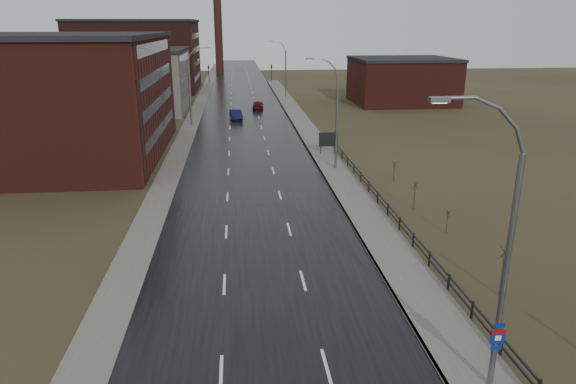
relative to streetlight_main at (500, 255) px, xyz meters
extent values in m
cube|color=black|center=(-8.47, 58.00, -6.03)|extent=(14.00, 300.00, 0.06)
cube|color=#595651|center=(0.13, 33.00, -5.97)|extent=(3.20, 180.00, 0.18)
cube|color=slate|center=(-1.39, 33.00, -5.97)|extent=(0.16, 180.00, 0.18)
cube|color=#595651|center=(-16.67, 58.00, -6.00)|extent=(2.40, 260.00, 0.12)
cube|color=#471914|center=(-29.47, 43.00, 0.44)|extent=(22.00, 28.00, 13.00)
cube|color=black|center=(-29.47, 43.00, 7.19)|extent=(22.44, 28.56, 0.50)
cube|color=black|center=(-18.49, 43.00, -3.06)|extent=(0.06, 22.40, 1.20)
cube|color=black|center=(-18.49, 43.00, -0.06)|extent=(0.06, 22.40, 1.20)
cube|color=black|center=(-18.49, 43.00, 2.94)|extent=(0.06, 22.40, 1.20)
cube|color=black|center=(-18.49, 43.00, 5.94)|extent=(0.06, 22.40, 1.20)
cube|color=slate|center=(-26.47, 76.00, -1.06)|extent=(16.00, 20.00, 10.00)
cube|color=black|center=(-26.47, 76.00, 4.19)|extent=(16.32, 20.40, 0.50)
cube|color=black|center=(-18.49, 76.00, -3.06)|extent=(0.06, 16.00, 1.20)
cube|color=black|center=(-18.49, 76.00, -0.06)|extent=(0.06, 16.00, 1.20)
cube|color=black|center=(-18.49, 76.00, 2.94)|extent=(0.06, 16.00, 1.20)
cube|color=#331611|center=(-31.47, 106.00, 1.44)|extent=(26.00, 24.00, 15.00)
cube|color=black|center=(-31.47, 106.00, 9.19)|extent=(26.52, 24.48, 0.50)
cube|color=black|center=(-18.49, 106.00, -3.06)|extent=(0.06, 19.20, 1.20)
cube|color=black|center=(-18.49, 106.00, -0.06)|extent=(0.06, 19.20, 1.20)
cube|color=black|center=(-18.49, 106.00, 2.94)|extent=(0.06, 19.20, 1.20)
cube|color=black|center=(-18.49, 106.00, 5.94)|extent=(0.06, 19.20, 1.20)
cube|color=#471914|center=(21.83, 80.00, -2.06)|extent=(18.00, 16.00, 8.00)
cube|color=black|center=(21.83, 80.00, 2.19)|extent=(18.36, 16.32, 0.50)
cylinder|color=#331611|center=(-14.47, 148.00, 8.94)|extent=(2.40, 2.40, 30.00)
cylinder|color=slate|center=(0.33, 0.00, -1.06)|extent=(0.24, 0.24, 10.00)
cylinder|color=slate|center=(0.14, 0.00, 4.40)|extent=(0.57, 0.14, 1.12)
cylinder|color=slate|center=(-0.41, 0.00, 5.22)|extent=(0.91, 0.14, 0.91)
cylinder|color=slate|center=(-1.22, 0.00, 5.76)|extent=(1.12, 0.14, 0.57)
cylinder|color=slate|center=(-2.19, 0.00, 5.95)|extent=(1.15, 0.14, 0.14)
cube|color=slate|center=(-2.94, 0.00, 5.90)|extent=(0.70, 0.28, 0.18)
cube|color=silver|center=(-2.94, 0.00, 5.80)|extent=(0.50, 0.20, 0.04)
cube|color=navy|center=(0.33, -0.12, -3.01)|extent=(0.45, 0.04, 0.22)
cube|color=navy|center=(0.33, -0.12, -3.51)|extent=(0.60, 0.04, 0.65)
cube|color=maroon|center=(0.33, -0.13, -3.28)|extent=(0.60, 0.04, 0.20)
cube|color=navy|center=(0.33, -0.12, -4.01)|extent=(0.45, 0.04, 0.22)
cube|color=silver|center=(0.33, -0.14, -3.56)|extent=(0.26, 0.02, 0.22)
cylinder|color=slate|center=(0.33, 34.00, -1.31)|extent=(0.24, 0.24, 9.50)
cylinder|color=slate|center=(0.16, 34.00, 3.84)|extent=(0.51, 0.14, 0.98)
cylinder|color=slate|center=(-0.32, 34.00, 4.56)|extent=(0.81, 0.14, 0.81)
cylinder|color=slate|center=(-1.03, 34.00, 5.04)|extent=(0.98, 0.14, 0.51)
cylinder|color=slate|center=(-1.87, 34.00, 5.20)|extent=(1.01, 0.14, 0.14)
cube|color=slate|center=(-2.56, 34.00, 5.15)|extent=(0.70, 0.28, 0.18)
cube|color=silver|center=(-2.56, 34.00, 5.05)|extent=(0.50, 0.20, 0.04)
cylinder|color=slate|center=(-16.47, 60.00, -1.31)|extent=(0.24, 0.24, 9.50)
cylinder|color=slate|center=(-16.30, 60.00, 3.84)|extent=(0.51, 0.14, 0.98)
cylinder|color=slate|center=(-15.83, 60.00, 4.56)|extent=(0.81, 0.14, 0.81)
cylinder|color=slate|center=(-15.11, 60.00, 5.04)|extent=(0.98, 0.14, 0.51)
cylinder|color=slate|center=(-14.27, 60.00, 5.20)|extent=(1.01, 0.14, 0.14)
cube|color=slate|center=(-13.59, 60.00, 5.15)|extent=(0.70, 0.28, 0.18)
cube|color=silver|center=(-13.59, 60.00, 5.05)|extent=(0.50, 0.20, 0.04)
cylinder|color=slate|center=(0.33, 88.00, -1.31)|extent=(0.24, 0.24, 9.50)
cylinder|color=slate|center=(0.16, 88.00, 3.84)|extent=(0.51, 0.14, 0.98)
cylinder|color=slate|center=(-0.32, 88.00, 4.56)|extent=(0.81, 0.14, 0.81)
cylinder|color=slate|center=(-1.03, 88.00, 5.04)|extent=(0.98, 0.14, 0.51)
cylinder|color=slate|center=(-1.87, 88.00, 5.20)|extent=(1.01, 0.14, 0.14)
cube|color=slate|center=(-2.56, 88.00, 5.15)|extent=(0.70, 0.28, 0.18)
cube|color=silver|center=(-2.56, 88.00, 5.05)|extent=(0.50, 0.20, 0.04)
cube|color=black|center=(1.83, 2.00, -5.51)|extent=(0.10, 0.10, 1.10)
cube|color=black|center=(1.83, 5.00, -5.51)|extent=(0.10, 0.10, 1.10)
cube|color=black|center=(1.83, 8.00, -5.51)|extent=(0.10, 0.10, 1.10)
cube|color=black|center=(1.83, 11.00, -5.51)|extent=(0.10, 0.10, 1.10)
cube|color=black|center=(1.83, 14.00, -5.51)|extent=(0.10, 0.10, 1.10)
cube|color=black|center=(1.83, 17.00, -5.51)|extent=(0.10, 0.10, 1.10)
cube|color=black|center=(1.83, 20.00, -5.51)|extent=(0.10, 0.10, 1.10)
cube|color=black|center=(1.83, 23.00, -5.51)|extent=(0.10, 0.10, 1.10)
cube|color=black|center=(1.83, 26.00, -5.51)|extent=(0.10, 0.10, 1.10)
cube|color=black|center=(1.83, 29.00, -5.51)|extent=(0.10, 0.10, 1.10)
cube|color=black|center=(1.83, 32.00, -5.51)|extent=(0.10, 0.10, 1.10)
cube|color=black|center=(1.83, 35.00, -5.51)|extent=(0.10, 0.10, 1.10)
cube|color=black|center=(1.83, 38.00, -5.51)|extent=(0.10, 0.10, 1.10)
cube|color=black|center=(1.83, 41.00, -5.51)|extent=(0.10, 0.10, 1.10)
cube|color=black|center=(1.83, 16.50, -5.11)|extent=(0.08, 53.00, 0.10)
cube|color=black|center=(1.83, 16.50, -5.51)|extent=(0.08, 53.00, 0.10)
cylinder|color=#382D23|center=(4.51, 7.28, -4.94)|extent=(0.08, 0.08, 2.24)
cylinder|color=#382D23|center=(4.56, 7.28, -3.48)|extent=(0.04, 0.75, 0.88)
cylinder|color=#382D23|center=(4.52, 7.33, -3.48)|extent=(0.71, 0.28, 0.89)
cylinder|color=#382D23|center=(4.47, 7.31, -3.48)|extent=(0.42, 0.63, 0.90)
cylinder|color=#382D23|center=(4.47, 7.25, -3.48)|extent=(0.42, 0.63, 0.90)
cylinder|color=#382D23|center=(4.52, 7.23, -3.48)|extent=(0.71, 0.28, 0.89)
cylinder|color=#382D23|center=(5.13, 16.34, -5.40)|extent=(0.08, 0.08, 1.33)
cylinder|color=#382D23|center=(5.18, 16.34, -4.53)|extent=(0.04, 0.46, 0.53)
cylinder|color=#382D23|center=(5.14, 16.38, -4.53)|extent=(0.43, 0.18, 0.54)
cylinder|color=#382D23|center=(5.08, 16.37, -4.53)|extent=(0.26, 0.39, 0.55)
cylinder|color=#382D23|center=(5.08, 16.31, -4.53)|extent=(0.26, 0.39, 0.55)
cylinder|color=#382D23|center=(5.14, 16.29, -4.53)|extent=(0.43, 0.18, 0.54)
cylinder|color=#382D23|center=(4.41, 21.37, -5.15)|extent=(0.08, 0.08, 1.82)
cylinder|color=#382D23|center=(4.46, 21.37, -3.97)|extent=(0.04, 0.61, 0.72)
cylinder|color=#382D23|center=(4.42, 21.42, -3.97)|extent=(0.58, 0.23, 0.73)
cylinder|color=#382D23|center=(4.37, 21.40, -3.97)|extent=(0.35, 0.52, 0.73)
cylinder|color=#382D23|center=(4.37, 21.34, -3.97)|extent=(0.35, 0.52, 0.73)
cylinder|color=#382D23|center=(4.42, 21.32, -3.97)|extent=(0.58, 0.23, 0.73)
cylinder|color=#382D23|center=(5.15, 29.35, -5.33)|extent=(0.08, 0.08, 1.45)
cylinder|color=#382D23|center=(5.20, 29.35, -4.39)|extent=(0.04, 0.50, 0.58)
cylinder|color=#382D23|center=(5.16, 29.40, -4.39)|extent=(0.47, 0.19, 0.59)
cylinder|color=#382D23|center=(5.11, 29.38, -4.39)|extent=(0.29, 0.42, 0.59)
cylinder|color=#382D23|center=(5.11, 29.33, -4.39)|extent=(0.29, 0.42, 0.59)
cylinder|color=#382D23|center=(5.16, 29.31, -4.39)|extent=(0.47, 0.19, 0.59)
cube|color=black|center=(-0.21, 40.25, -5.16)|extent=(0.10, 0.10, 1.80)
cube|color=black|center=(1.46, 40.25, -5.16)|extent=(0.10, 0.10, 1.80)
cube|color=silver|center=(0.63, 40.20, -4.20)|extent=(2.09, 0.08, 1.52)
cube|color=black|center=(0.63, 40.15, -4.20)|extent=(2.19, 0.04, 1.62)
cylinder|color=black|center=(-16.47, 118.00, -3.46)|extent=(0.16, 0.16, 5.20)
imported|color=black|center=(-16.47, 118.00, -1.31)|extent=(0.58, 2.73, 1.10)
sphere|color=#FF190C|center=(-16.47, 117.85, -1.01)|extent=(0.18, 0.18, 0.18)
cylinder|color=black|center=(-0.47, 118.00, -3.46)|extent=(0.16, 0.16, 5.20)
imported|color=black|center=(-0.47, 118.00, -1.31)|extent=(0.58, 2.73, 1.10)
sphere|color=#FF190C|center=(-0.47, 117.85, -1.01)|extent=(0.18, 0.18, 0.18)
imported|color=#0B0D38|center=(-9.85, 64.49, -5.28)|extent=(2.18, 4.89, 1.56)
imported|color=#460B11|center=(-5.92, 74.68, -5.28)|extent=(2.21, 4.72, 1.56)
camera|label=1|loc=(-9.77, -16.79, 8.31)|focal=32.00mm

